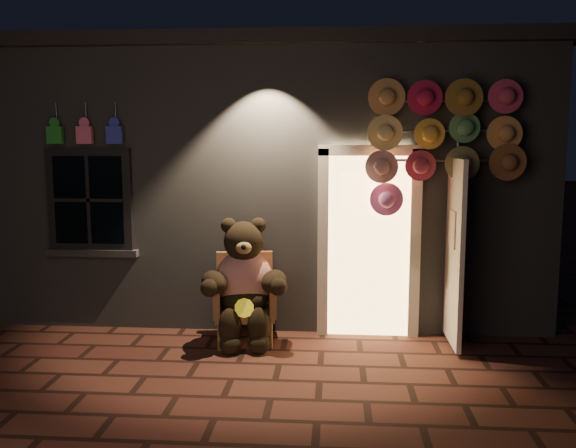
# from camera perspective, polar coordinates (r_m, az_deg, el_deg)

# --- Properties ---
(ground) EXTENTS (60.00, 60.00, 0.00)m
(ground) POSITION_cam_1_polar(r_m,az_deg,el_deg) (5.97, -5.32, -14.24)
(ground) COLOR #4F291E
(ground) RESTS_ON ground
(shop_building) EXTENTS (7.30, 5.95, 3.51)m
(shop_building) POSITION_cam_1_polar(r_m,az_deg,el_deg) (9.50, -1.40, 4.77)
(shop_building) COLOR slate
(shop_building) RESTS_ON ground
(wicker_armchair) EXTENTS (0.75, 0.70, 0.98)m
(wicker_armchair) POSITION_cam_1_polar(r_m,az_deg,el_deg) (6.90, -4.06, -6.90)
(wicker_armchair) COLOR brown
(wicker_armchair) RESTS_ON ground
(teddy_bear) EXTENTS (1.02, 0.85, 1.42)m
(teddy_bear) POSITION_cam_1_polar(r_m,az_deg,el_deg) (6.73, -4.14, -5.53)
(teddy_bear) COLOR red
(teddy_bear) RESTS_ON ground
(hat_rack) EXTENTS (1.64, 0.22, 2.90)m
(hat_rack) POSITION_cam_1_polar(r_m,az_deg,el_deg) (6.82, 14.11, 7.80)
(hat_rack) COLOR #59595E
(hat_rack) RESTS_ON ground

